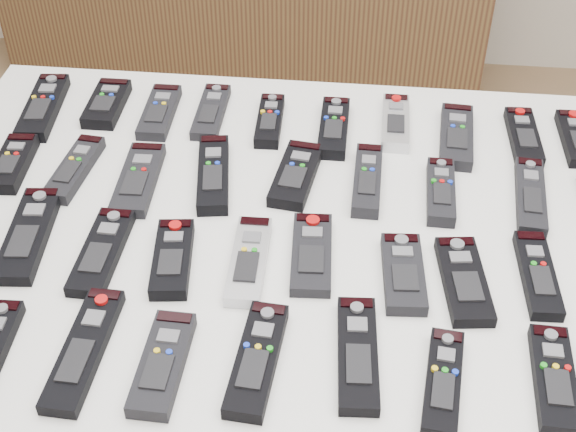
# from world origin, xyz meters

# --- Properties ---
(table) EXTENTS (1.25, 0.88, 0.78)m
(table) POSITION_xyz_m (-0.03, 0.07, 0.72)
(table) COLOR white
(table) RESTS_ON ground
(remote_0) EXTENTS (0.07, 0.21, 0.02)m
(remote_0) POSITION_xyz_m (-0.53, 0.35, 0.79)
(remote_0) COLOR black
(remote_0) RESTS_ON table
(remote_1) EXTENTS (0.06, 0.15, 0.02)m
(remote_1) POSITION_xyz_m (-0.41, 0.37, 0.79)
(remote_1) COLOR black
(remote_1) RESTS_ON table
(remote_2) EXTENTS (0.06, 0.17, 0.02)m
(remote_2) POSITION_xyz_m (-0.31, 0.35, 0.79)
(remote_2) COLOR black
(remote_2) RESTS_ON table
(remote_3) EXTENTS (0.05, 0.17, 0.02)m
(remote_3) POSITION_xyz_m (-0.21, 0.37, 0.79)
(remote_3) COLOR black
(remote_3) RESTS_ON table
(remote_4) EXTENTS (0.05, 0.15, 0.02)m
(remote_4) POSITION_xyz_m (-0.10, 0.35, 0.79)
(remote_4) COLOR black
(remote_4) RESTS_ON table
(remote_5) EXTENTS (0.05, 0.17, 0.02)m
(remote_5) POSITION_xyz_m (0.02, 0.34, 0.79)
(remote_5) COLOR black
(remote_5) RESTS_ON table
(remote_6) EXTENTS (0.05, 0.16, 0.02)m
(remote_6) POSITION_xyz_m (0.14, 0.36, 0.79)
(remote_6) COLOR #B7B7BC
(remote_6) RESTS_ON table
(remote_7) EXTENTS (0.07, 0.18, 0.02)m
(remote_7) POSITION_xyz_m (0.25, 0.33, 0.79)
(remote_7) COLOR black
(remote_7) RESTS_ON table
(remote_8) EXTENTS (0.05, 0.16, 0.02)m
(remote_8) POSITION_xyz_m (0.37, 0.35, 0.79)
(remote_8) COLOR black
(remote_8) RESTS_ON table
(remote_10) EXTENTS (0.06, 0.15, 0.02)m
(remote_10) POSITION_xyz_m (-0.52, 0.17, 0.79)
(remote_10) COLOR black
(remote_10) RESTS_ON table
(remote_11) EXTENTS (0.06, 0.18, 0.02)m
(remote_11) POSITION_xyz_m (-0.41, 0.17, 0.79)
(remote_11) COLOR black
(remote_11) RESTS_ON table
(remote_12) EXTENTS (0.07, 0.18, 0.02)m
(remote_12) POSITION_xyz_m (-0.30, 0.15, 0.79)
(remote_12) COLOR black
(remote_12) RESTS_ON table
(remote_13) EXTENTS (0.08, 0.20, 0.02)m
(remote_13) POSITION_xyz_m (-0.17, 0.17, 0.79)
(remote_13) COLOR black
(remote_13) RESTS_ON table
(remote_14) EXTENTS (0.08, 0.17, 0.02)m
(remote_14) POSITION_xyz_m (-0.03, 0.19, 0.79)
(remote_14) COLOR black
(remote_14) RESTS_ON table
(remote_15) EXTENTS (0.05, 0.18, 0.02)m
(remote_15) POSITION_xyz_m (0.09, 0.19, 0.79)
(remote_15) COLOR black
(remote_15) RESTS_ON table
(remote_16) EXTENTS (0.05, 0.16, 0.02)m
(remote_16) POSITION_xyz_m (0.21, 0.17, 0.79)
(remote_16) COLOR black
(remote_16) RESTS_ON table
(remote_17) EXTENTS (0.06, 0.19, 0.02)m
(remote_17) POSITION_xyz_m (0.36, 0.17, 0.79)
(remote_17) COLOR black
(remote_17) RESTS_ON table
(remote_20) EXTENTS (0.08, 0.21, 0.02)m
(remote_20) POSITION_xyz_m (-0.43, -0.01, 0.79)
(remote_20) COLOR black
(remote_20) RESTS_ON table
(remote_21) EXTENTS (0.06, 0.18, 0.02)m
(remote_21) POSITION_xyz_m (-0.31, -0.03, 0.79)
(remote_21) COLOR black
(remote_21) RESTS_ON table
(remote_22) EXTENTS (0.07, 0.16, 0.02)m
(remote_22) POSITION_xyz_m (-0.20, -0.04, 0.79)
(remote_22) COLOR black
(remote_22) RESTS_ON table
(remote_23) EXTENTS (0.06, 0.18, 0.02)m
(remote_23) POSITION_xyz_m (-0.08, -0.03, 0.79)
(remote_23) COLOR #B7B7BC
(remote_23) RESTS_ON table
(remote_24) EXTENTS (0.07, 0.17, 0.02)m
(remote_24) POSITION_xyz_m (0.01, -0.00, 0.79)
(remote_24) COLOR black
(remote_24) RESTS_ON table
(remote_25) EXTENTS (0.07, 0.16, 0.02)m
(remote_25) POSITION_xyz_m (0.15, -0.03, 0.79)
(remote_25) COLOR black
(remote_25) RESTS_ON table
(remote_26) EXTENTS (0.08, 0.17, 0.02)m
(remote_26) POSITION_xyz_m (0.24, -0.03, 0.79)
(remote_26) COLOR black
(remote_26) RESTS_ON table
(remote_27) EXTENTS (0.05, 0.17, 0.02)m
(remote_27) POSITION_xyz_m (0.35, -0.01, 0.79)
(remote_27) COLOR black
(remote_27) RESTS_ON table
(remote_31) EXTENTS (0.06, 0.21, 0.02)m
(remote_31) POSITION_xyz_m (-0.28, -0.22, 0.79)
(remote_31) COLOR black
(remote_31) RESTS_ON table
(remote_32) EXTENTS (0.06, 0.17, 0.02)m
(remote_32) POSITION_xyz_m (-0.17, -0.23, 0.79)
(remote_32) COLOR black
(remote_32) RESTS_ON table
(remote_33) EXTENTS (0.07, 0.19, 0.02)m
(remote_33) POSITION_xyz_m (-0.04, -0.21, 0.79)
(remote_33) COLOR black
(remote_33) RESTS_ON table
(remote_34) EXTENTS (0.06, 0.19, 0.02)m
(remote_34) POSITION_xyz_m (0.09, -0.19, 0.79)
(remote_34) COLOR black
(remote_34) RESTS_ON table
(remote_35) EXTENTS (0.06, 0.17, 0.02)m
(remote_35) POSITION_xyz_m (0.20, -0.22, 0.79)
(remote_35) COLOR black
(remote_35) RESTS_ON table
(remote_36) EXTENTS (0.06, 0.17, 0.02)m
(remote_36) POSITION_xyz_m (0.34, -0.20, 0.79)
(remote_36) COLOR black
(remote_36) RESTS_ON table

